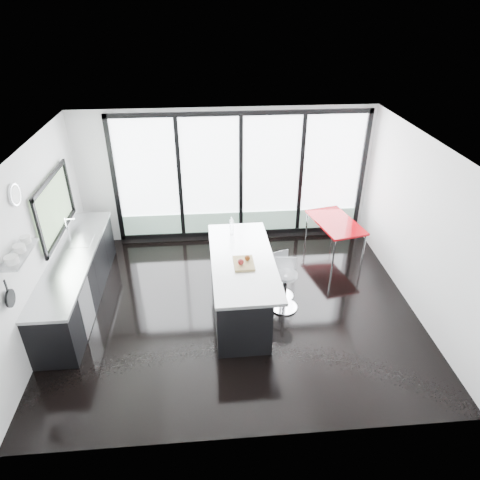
{
  "coord_description": "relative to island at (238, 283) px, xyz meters",
  "views": [
    {
      "loc": [
        -0.42,
        -5.76,
        4.69
      ],
      "look_at": [
        0.1,
        0.3,
        1.15
      ],
      "focal_mm": 32.0,
      "sensor_mm": 36.0,
      "label": 1
    }
  ],
  "objects": [
    {
      "name": "floor",
      "position": [
        -0.04,
        0.0,
        -0.5
      ],
      "size": [
        6.0,
        5.0,
        0.0
      ],
      "primitive_type": "cube",
      "color": "black",
      "rests_on": "ground"
    },
    {
      "name": "ceiling",
      "position": [
        -0.04,
        0.0,
        2.3
      ],
      "size": [
        6.0,
        5.0,
        0.0
      ],
      "primitive_type": "cube",
      "color": "white",
      "rests_on": "wall_back"
    },
    {
      "name": "wall_back",
      "position": [
        0.23,
        2.47,
        0.77
      ],
      "size": [
        6.0,
        0.09,
        2.8
      ],
      "color": "silver",
      "rests_on": "ground"
    },
    {
      "name": "wall_front",
      "position": [
        -0.04,
        -2.5,
        0.9
      ],
      "size": [
        6.0,
        0.0,
        2.8
      ],
      "primitive_type": "cube",
      "color": "silver",
      "rests_on": "ground"
    },
    {
      "name": "wall_left",
      "position": [
        -3.01,
        0.28,
        1.06
      ],
      "size": [
        0.26,
        5.0,
        2.8
      ],
      "color": "silver",
      "rests_on": "ground"
    },
    {
      "name": "wall_right",
      "position": [
        2.96,
        0.0,
        0.9
      ],
      "size": [
        0.0,
        5.0,
        2.8
      ],
      "primitive_type": "cube",
      "color": "silver",
      "rests_on": "ground"
    },
    {
      "name": "counter_cabinets",
      "position": [
        -2.71,
        0.4,
        -0.03
      ],
      "size": [
        0.69,
        3.24,
        1.36
      ],
      "color": "black",
      "rests_on": "floor"
    },
    {
      "name": "island",
      "position": [
        0.0,
        0.0,
        0.0
      ],
      "size": [
        1.05,
        2.42,
        1.28
      ],
      "color": "black",
      "rests_on": "floor"
    },
    {
      "name": "bar_stool_near",
      "position": [
        0.78,
        -0.09,
        -0.14
      ],
      "size": [
        0.5,
        0.5,
        0.71
      ],
      "primitive_type": "cylinder",
      "rotation": [
        0.0,
        0.0,
        -0.13
      ],
      "color": "silver",
      "rests_on": "floor"
    },
    {
      "name": "bar_stool_far",
      "position": [
        0.79,
        0.23,
        -0.17
      ],
      "size": [
        0.52,
        0.52,
        0.66
      ],
      "primitive_type": "cylinder",
      "rotation": [
        0.0,
        0.0,
        0.31
      ],
      "color": "silver",
      "rests_on": "floor"
    },
    {
      "name": "red_table",
      "position": [
        2.11,
        1.65,
        -0.15
      ],
      "size": [
        1.02,
        1.44,
        0.7
      ],
      "primitive_type": "cube",
      "rotation": [
        0.0,
        0.0,
        0.22
      ],
      "color": "#9B040B",
      "rests_on": "floor"
    }
  ]
}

